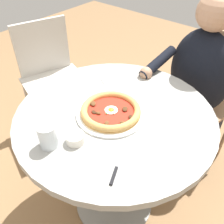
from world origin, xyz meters
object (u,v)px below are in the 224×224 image
water_glass (48,136)px  cafe_chair_diner (207,89)px  pizza_on_plate (111,111)px  ramekin_capers (75,138)px  fork_utensil (103,80)px  cafe_chair_spare_near (51,71)px  steak_knife (116,169)px  dining_table (115,137)px  diner_person (192,99)px

water_glass → cafe_chair_diner: (-1.07, 0.22, -0.25)m
pizza_on_plate → ramekin_capers: (0.21, 0.00, 0.00)m
cafe_chair_diner → pizza_on_plate: bearing=-11.5°
cafe_chair_diner → ramekin_capers: bearing=-9.0°
cafe_chair_diner → fork_utensil: bearing=-31.7°
pizza_on_plate → cafe_chair_spare_near: (-0.29, -0.82, -0.24)m
steak_knife → ramekin_capers: 0.21m
water_glass → dining_table: bearing=166.8°
dining_table → pizza_on_plate: size_ratio=2.92×
pizza_on_plate → diner_person: bearing=168.6°
steak_knife → cafe_chair_spare_near: cafe_chair_spare_near is taller
water_glass → cafe_chair_diner: bearing=168.2°
water_glass → cafe_chair_spare_near: cafe_chair_spare_near is taller
ramekin_capers → steak_knife: bearing=89.7°
dining_table → fork_utensil: bearing=-126.6°
fork_utensil → diner_person: 0.61m
water_glass → fork_utensil: (-0.47, -0.14, -0.04)m
pizza_on_plate → diner_person: size_ratio=0.27×
dining_table → diner_person: bearing=168.9°
diner_person → pizza_on_plate: bearing=-11.4°
steak_knife → cafe_chair_spare_near: size_ratio=0.21×
water_glass → cafe_chair_diner: size_ratio=0.11×
steak_knife → dining_table: bearing=-139.7°
cafe_chair_spare_near → pizza_on_plate: bearing=70.5°
diner_person → cafe_chair_diner: diner_person is taller
water_glass → fork_utensil: bearing=-162.9°
pizza_on_plate → water_glass: 0.30m
ramekin_capers → cafe_chair_spare_near: 1.00m
fork_utensil → diner_person: diner_person is taller
steak_knife → cafe_chair_diner: 1.02m
dining_table → cafe_chair_diner: size_ratio=1.02×
steak_knife → water_glass: bearing=-74.7°
water_glass → cafe_chair_diner: cafe_chair_diner is taller
ramekin_capers → dining_table: bearing=178.2°
dining_table → steak_knife: bearing=40.3°
ramekin_capers → cafe_chair_diner: (-0.99, 0.16, -0.23)m
water_glass → steak_knife: water_glass is taller
steak_knife → diner_person: size_ratio=0.16×
steak_knife → diner_person: 0.89m
water_glass → cafe_chair_spare_near: (-0.58, -0.76, -0.27)m
cafe_chair_diner → diner_person: bearing=-11.9°
cafe_chair_spare_near → ramekin_capers: bearing=58.4°
water_glass → diner_person: 0.99m
diner_person → ramekin_capers: bearing=-8.5°
water_glass → fork_utensil: size_ratio=0.66×
ramekin_capers → cafe_chair_diner: bearing=171.0°
water_glass → cafe_chair_diner: 1.12m
pizza_on_plate → steak_knife: bearing=43.9°
steak_knife → diner_person: diner_person is taller
pizza_on_plate → cafe_chair_diner: (-0.78, 0.16, -0.22)m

